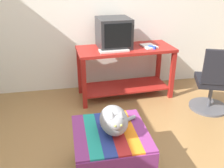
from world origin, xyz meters
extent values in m
cube|color=silver|center=(0.00, 2.05, 1.30)|extent=(8.00, 0.10, 2.60)
cube|color=maroon|center=(-0.23, 1.32, 0.35)|extent=(0.06, 0.06, 0.71)
cube|color=maroon|center=(1.05, 1.39, 0.35)|extent=(0.06, 0.06, 0.71)
cube|color=maroon|center=(1.02, 1.88, 0.35)|extent=(0.06, 0.06, 0.71)
cube|color=maroon|center=(-0.26, 1.81, 0.35)|extent=(0.06, 0.06, 0.71)
cube|color=maroon|center=(0.40, 1.60, 0.14)|extent=(1.28, 0.55, 0.02)
cube|color=maroon|center=(0.40, 1.60, 0.73)|extent=(1.40, 0.64, 0.04)
cube|color=#28282B|center=(0.24, 1.67, 0.76)|extent=(0.33, 0.33, 0.02)
cube|color=#28282B|center=(0.24, 1.67, 0.95)|extent=(0.47, 0.47, 0.41)
cube|color=black|center=(0.25, 1.44, 0.96)|extent=(0.36, 0.03, 0.32)
cube|color=beige|center=(0.20, 1.46, 0.76)|extent=(0.41, 0.17, 0.02)
cube|color=white|center=(0.74, 1.58, 0.76)|extent=(0.22, 0.28, 0.02)
cube|color=#7A664C|center=(-0.10, 0.07, 0.22)|extent=(0.62, 0.61, 0.44)
cube|color=#7A2D6B|center=(-0.38, 0.07, 0.45)|extent=(0.11, 0.66, 0.02)
cube|color=#1E897A|center=(-0.27, 0.07, 0.45)|extent=(0.11, 0.66, 0.02)
cube|color=navy|center=(-0.16, 0.07, 0.45)|extent=(0.11, 0.66, 0.02)
cube|color=#AD2323|center=(-0.05, 0.07, 0.45)|extent=(0.11, 0.66, 0.02)
cube|color=orange|center=(0.06, 0.07, 0.45)|extent=(0.11, 0.66, 0.02)
cube|color=#7A2D6B|center=(0.17, 0.07, 0.45)|extent=(0.11, 0.66, 0.02)
ellipsoid|color=gray|center=(-0.07, 0.07, 0.57)|extent=(0.25, 0.36, 0.23)
sphere|color=gray|center=(-0.08, -0.06, 0.63)|extent=(0.13, 0.13, 0.13)
cylinder|color=gray|center=(0.03, 0.17, 0.48)|extent=(0.28, 0.15, 0.04)
cone|color=gray|center=(-0.11, -0.06, 0.71)|extent=(0.05, 0.05, 0.06)
cone|color=gray|center=(-0.04, -0.06, 0.71)|extent=(0.05, 0.05, 0.06)
sphere|color=#C6D151|center=(-0.10, -0.12, 0.64)|extent=(0.02, 0.02, 0.02)
sphere|color=#C6D151|center=(-0.05, -0.12, 0.64)|extent=(0.02, 0.02, 0.02)
cylinder|color=#4C4C51|center=(1.45, 1.00, 0.01)|extent=(0.52, 0.52, 0.03)
cylinder|color=#4C4C51|center=(1.45, 1.00, 0.20)|extent=(0.05, 0.05, 0.34)
cube|color=black|center=(1.45, 1.00, 0.41)|extent=(0.54, 0.54, 0.08)
cube|color=black|center=(1.39, 0.82, 0.67)|extent=(0.38, 0.19, 0.44)
cube|color=#2342B7|center=(0.75, 1.49, 0.77)|extent=(0.10, 0.11, 0.04)
cylinder|color=#B7B7BC|center=(0.80, 1.67, 0.75)|extent=(0.05, 0.14, 0.01)
camera|label=1|loc=(-0.43, -1.72, 1.75)|focal=39.92mm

